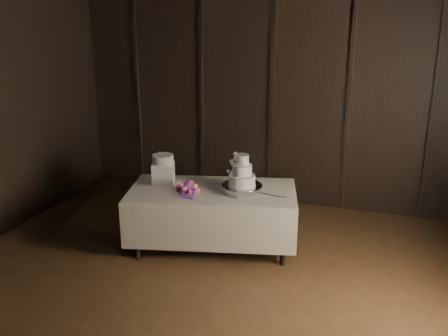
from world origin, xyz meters
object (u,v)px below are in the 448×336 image
at_px(display_table, 212,216).
at_px(bouquet, 188,188).
at_px(cake_stand, 242,189).
at_px(small_cake, 163,159).
at_px(wedding_cake, 239,173).
at_px(box_pedestal, 163,173).

relative_size(display_table, bouquet, 5.38).
distance_m(display_table, cake_stand, 0.53).
bearing_deg(small_cake, wedding_cake, -1.90).
height_order(cake_stand, small_cake, small_cake).
xyz_separation_m(box_pedestal, small_cake, (0.00, 0.00, 0.18)).
bearing_deg(wedding_cake, box_pedestal, -163.64).
height_order(display_table, cake_stand, cake_stand).
height_order(bouquet, box_pedestal, box_pedestal).
height_order(bouquet, small_cake, small_cake).
relative_size(bouquet, box_pedestal, 1.56).
height_order(wedding_cake, bouquet, wedding_cake).
bearing_deg(cake_stand, wedding_cake, -150.26).
bearing_deg(wedding_cake, display_table, -157.73).
bearing_deg(bouquet, wedding_cake, 22.37).
distance_m(display_table, bouquet, 0.51).
relative_size(cake_stand, wedding_cake, 1.29).
xyz_separation_m(cake_stand, wedding_cake, (-0.03, -0.02, 0.19)).
bearing_deg(display_table, box_pedestal, 161.00).
bearing_deg(cake_stand, small_cake, 179.02).
bearing_deg(small_cake, cake_stand, -0.98).
height_order(box_pedestal, small_cake, small_cake).
xyz_separation_m(display_table, cake_stand, (0.36, 0.04, 0.39)).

